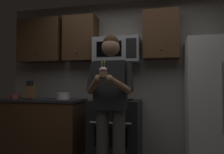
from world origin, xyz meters
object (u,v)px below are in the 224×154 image
object	(u,v)px
knife_block	(30,92)
bowl_small_colored	(15,96)
oven_range	(116,130)
refrigerator	(220,103)
person	(110,98)
bowl_large_white	(63,96)
cupcake	(103,72)
microwave	(117,51)

from	to	relation	value
knife_block	bowl_small_colored	xyz separation A→B (m)	(-0.32, 0.03, -0.08)
oven_range	refrigerator	world-z (taller)	refrigerator
oven_range	person	bearing A→B (deg)	-81.97
refrigerator	person	bearing A→B (deg)	-150.23
oven_range	person	xyz separation A→B (m)	(0.12, -0.83, 0.53)
knife_block	refrigerator	bearing A→B (deg)	-0.19
bowl_large_white	cupcake	xyz separation A→B (m)	(1.04, -1.23, 0.32)
oven_range	microwave	distance (m)	1.26
bowl_large_white	person	xyz separation A→B (m)	(1.04, -0.90, 0.02)
knife_block	oven_range	bearing A→B (deg)	1.14
cupcake	person	bearing A→B (deg)	90.00
bowl_small_colored	cupcake	distance (m)	2.27
knife_block	cupcake	world-z (taller)	cupcake
refrigerator	oven_range	bearing A→B (deg)	178.50
knife_block	bowl_small_colored	world-z (taller)	knife_block
knife_block	person	xyz separation A→B (m)	(1.60, -0.80, -0.04)
microwave	bowl_small_colored	xyz separation A→B (m)	(-1.81, -0.12, -0.76)
bowl_small_colored	cupcake	bearing A→B (deg)	-31.12
microwave	cupcake	distance (m)	1.35
microwave	person	distance (m)	1.20
knife_block	cupcake	distance (m)	1.98
bowl_small_colored	oven_range	bearing A→B (deg)	-0.05
bowl_large_white	cupcake	size ratio (longest dim) A/B	1.34
refrigerator	knife_block	bearing A→B (deg)	179.81
oven_range	cupcake	distance (m)	1.43
bowl_small_colored	person	world-z (taller)	person
bowl_large_white	bowl_small_colored	size ratio (longest dim) A/B	1.47
microwave	knife_block	size ratio (longest dim) A/B	2.31
refrigerator	person	size ratio (longest dim) A/B	1.02
microwave	bowl_small_colored	bearing A→B (deg)	-176.27
oven_range	cupcake	bearing A→B (deg)	-84.23
bowl_large_white	cupcake	distance (m)	1.64
microwave	bowl_large_white	xyz separation A→B (m)	(-0.92, -0.05, -0.74)
cupcake	knife_block	bearing A→B (deg)	144.79
person	cupcake	distance (m)	0.44
microwave	person	size ratio (longest dim) A/B	0.42
knife_block	cupcake	xyz separation A→B (m)	(1.60, -1.13, 0.26)
microwave	refrigerator	xyz separation A→B (m)	(1.50, -0.16, -0.82)
oven_range	refrigerator	xyz separation A→B (m)	(1.50, -0.04, 0.44)
microwave	person	bearing A→B (deg)	-82.97
oven_range	knife_block	distance (m)	1.59
bowl_small_colored	bowl_large_white	bearing A→B (deg)	4.32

